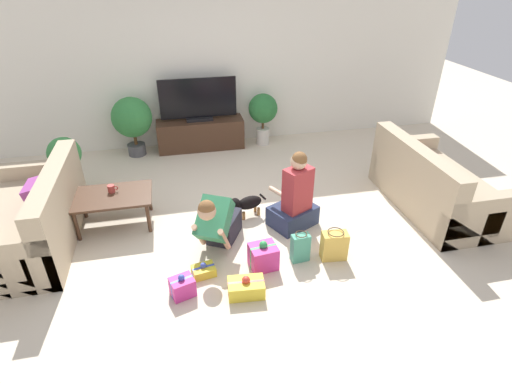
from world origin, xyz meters
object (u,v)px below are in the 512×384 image
(sofa_left, at_px, (33,220))
(potted_plant_back_left, at_px, (132,119))
(potted_plant_back_right, at_px, (263,112))
(gift_bag_a, at_px, (334,245))
(person_kneeling, at_px, (218,222))
(dog, at_px, (246,203))
(gift_box_a, at_px, (263,256))
(gift_box_b, at_px, (204,271))
(tv_console, at_px, (201,134))
(gift_box_d, at_px, (182,287))
(coffee_table, at_px, (112,198))
(tv, at_px, (198,102))
(person_sitting, at_px, (295,200))
(potted_plant_corner_left, at_px, (65,157))
(mug, at_px, (111,189))
(gift_bag_b, at_px, (300,248))
(gift_box_c, at_px, (246,288))
(sofa_right, at_px, (433,186))

(sofa_left, bearing_deg, potted_plant_back_left, 155.72)
(potted_plant_back_right, xyz_separation_m, gift_bag_a, (0.05, -3.17, -0.42))
(potted_plant_back_left, relative_size, person_kneeling, 1.22)
(dog, bearing_deg, gift_box_a, -15.36)
(person_kneeling, bearing_deg, gift_box_b, -87.42)
(tv_console, distance_m, gift_box_a, 3.22)
(potted_plant_back_right, height_order, gift_box_d, potted_plant_back_right)
(coffee_table, height_order, tv, tv)
(person_sitting, bearing_deg, dog, -55.41)
(sofa_left, xyz_separation_m, tv, (2.06, 2.25, 0.50))
(sofa_left, xyz_separation_m, potted_plant_back_right, (3.12, 2.20, 0.28))
(potted_plant_back_right, relative_size, potted_plant_corner_left, 1.16)
(coffee_table, relative_size, tv, 0.74)
(tv_console, bearing_deg, person_sitting, -70.95)
(gift_box_a, relative_size, gift_bag_a, 0.94)
(tv_console, bearing_deg, coffee_table, -120.63)
(gift_box_b, distance_m, mug, 1.58)
(tv_console, xyz_separation_m, potted_plant_corner_left, (-1.91, -1.01, 0.23))
(potted_plant_back_left, height_order, gift_bag_b, potted_plant_back_left)
(tv, bearing_deg, gift_box_d, -98.37)
(gift_box_c, bearing_deg, mug, 130.07)
(potted_plant_corner_left, bearing_deg, person_sitting, -28.66)
(potted_plant_back_right, xyz_separation_m, gift_box_a, (-0.72, -3.15, -0.45))
(person_kneeling, relative_size, gift_box_d, 3.00)
(sofa_left, height_order, gift_bag_a, sofa_left)
(potted_plant_back_right, xyz_separation_m, person_sitting, (-0.19, -2.48, -0.23))
(tv_console, distance_m, potted_plant_back_right, 1.11)
(sofa_right, xyz_separation_m, person_kneeling, (-2.78, -0.25, 0.02))
(coffee_table, height_order, person_sitting, person_sitting)
(sofa_left, height_order, gift_box_d, sofa_left)
(person_sitting, relative_size, mug, 8.17)
(person_sitting, xyz_separation_m, gift_box_d, (-1.38, -0.90, -0.25))
(tv_console, xyz_separation_m, gift_bag_a, (1.11, -3.22, -0.08))
(tv_console, distance_m, gift_box_c, 3.56)
(gift_bag_b, bearing_deg, dog, 113.40)
(coffee_table, distance_m, person_kneeling, 1.34)
(tv, height_order, person_kneeling, tv)
(gift_box_d, height_order, gift_bag_b, gift_bag_b)
(gift_box_a, height_order, gift_bag_b, gift_bag_b)
(sofa_left, bearing_deg, gift_box_b, 62.05)
(sofa_left, distance_m, potted_plant_back_right, 3.83)
(potted_plant_back_right, bearing_deg, tv_console, 177.30)
(potted_plant_back_right, bearing_deg, person_sitting, -94.31)
(gift_box_b, relative_size, mug, 2.11)
(potted_plant_corner_left, bearing_deg, sofa_right, -17.82)
(sofa_left, relative_size, sofa_right, 1.00)
(gift_bag_b, bearing_deg, tv, 103.23)
(person_kneeling, height_order, gift_box_d, person_kneeling)
(gift_box_a, bearing_deg, gift_bag_a, -1.72)
(potted_plant_back_left, relative_size, person_sitting, 0.98)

